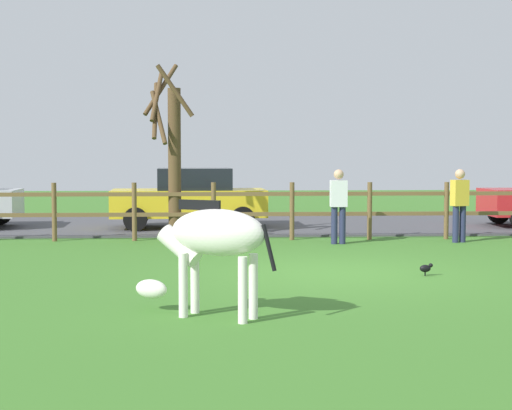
{
  "coord_description": "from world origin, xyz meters",
  "views": [
    {
      "loc": [
        -1.93,
        -12.66,
        1.95
      ],
      "look_at": [
        -1.22,
        1.23,
        1.05
      ],
      "focal_mm": 54.31,
      "sensor_mm": 36.0,
      "label": 1
    }
  ],
  "objects_px": {
    "bare_tree": "(172,152)",
    "visitor_left_of_tree": "(339,203)",
    "crow_on_grass": "(426,268)",
    "visitor_right_of_tree": "(460,202)",
    "parked_car_yellow": "(190,197)",
    "zebra": "(212,241)"
  },
  "relations": [
    {
      "from": "bare_tree",
      "to": "visitor_left_of_tree",
      "type": "relative_size",
      "value": 2.49
    },
    {
      "from": "bare_tree",
      "to": "visitor_left_of_tree",
      "type": "bearing_deg",
      "value": -15.05
    },
    {
      "from": "bare_tree",
      "to": "zebra",
      "type": "xyz_separation_m",
      "value": [
        0.95,
        -8.58,
        -1.1
      ]
    },
    {
      "from": "parked_car_yellow",
      "to": "visitor_left_of_tree",
      "type": "xyz_separation_m",
      "value": [
        3.36,
        -3.51,
        0.06
      ]
    },
    {
      "from": "bare_tree",
      "to": "zebra",
      "type": "bearing_deg",
      "value": -83.65
    },
    {
      "from": "parked_car_yellow",
      "to": "visitor_left_of_tree",
      "type": "relative_size",
      "value": 2.49
    },
    {
      "from": "crow_on_grass",
      "to": "visitor_left_of_tree",
      "type": "distance_m",
      "value": 4.67
    },
    {
      "from": "visitor_left_of_tree",
      "to": "visitor_right_of_tree",
      "type": "relative_size",
      "value": 1.0
    },
    {
      "from": "crow_on_grass",
      "to": "visitor_right_of_tree",
      "type": "bearing_deg",
      "value": 66.6
    },
    {
      "from": "crow_on_grass",
      "to": "parked_car_yellow",
      "type": "height_order",
      "value": "parked_car_yellow"
    },
    {
      "from": "bare_tree",
      "to": "parked_car_yellow",
      "type": "xyz_separation_m",
      "value": [
        0.33,
        2.52,
        -1.19
      ]
    },
    {
      "from": "bare_tree",
      "to": "zebra",
      "type": "height_order",
      "value": "bare_tree"
    },
    {
      "from": "visitor_left_of_tree",
      "to": "visitor_right_of_tree",
      "type": "bearing_deg",
      "value": 3.46
    },
    {
      "from": "crow_on_grass",
      "to": "parked_car_yellow",
      "type": "distance_m",
      "value": 9.06
    },
    {
      "from": "bare_tree",
      "to": "crow_on_grass",
      "type": "distance_m",
      "value": 7.33
    },
    {
      "from": "crow_on_grass",
      "to": "visitor_right_of_tree",
      "type": "height_order",
      "value": "visitor_right_of_tree"
    },
    {
      "from": "bare_tree",
      "to": "visitor_right_of_tree",
      "type": "height_order",
      "value": "bare_tree"
    },
    {
      "from": "zebra",
      "to": "parked_car_yellow",
      "type": "bearing_deg",
      "value": 93.23
    },
    {
      "from": "zebra",
      "to": "crow_on_grass",
      "type": "distance_m",
      "value": 4.66
    },
    {
      "from": "zebra",
      "to": "crow_on_grass",
      "type": "xyz_separation_m",
      "value": [
        3.44,
        3.03,
        -0.8
      ]
    },
    {
      "from": "crow_on_grass",
      "to": "visitor_left_of_tree",
      "type": "relative_size",
      "value": 0.13
    },
    {
      "from": "parked_car_yellow",
      "to": "visitor_left_of_tree",
      "type": "height_order",
      "value": "visitor_left_of_tree"
    }
  ]
}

